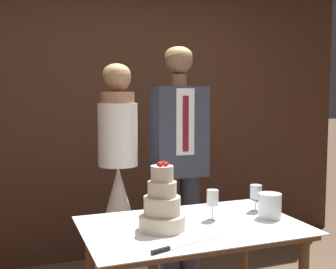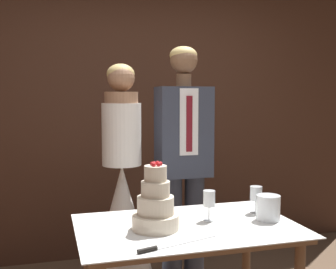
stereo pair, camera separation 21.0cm
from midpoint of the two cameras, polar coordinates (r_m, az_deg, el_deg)
name	(u,v)px [view 2 (the right image)]	position (r m, az deg, el deg)	size (l,w,h in m)	color
wall_back	(129,110)	(3.91, -3.83, 3.39)	(4.74, 0.12, 2.71)	#472B1E
cake_table	(187,242)	(2.44, 5.16, -14.34)	(1.22, 0.80, 0.76)	brown
tiered_cake	(156,206)	(2.29, 0.95, -9.72)	(0.25, 0.25, 0.37)	beige
cake_knife	(163,247)	(2.06, 2.38, -14.99)	(0.44, 0.15, 0.02)	silver
wine_glass_near	(209,200)	(2.47, 8.04, -8.82)	(0.07, 0.07, 0.18)	silver
wine_glass_middle	(256,195)	(2.68, 14.07, -7.95)	(0.07, 0.07, 0.17)	silver
hurricane_candle	(268,208)	(2.56, 15.74, -9.62)	(0.14, 0.14, 0.15)	silver
bride	(122,215)	(3.10, -4.25, -10.83)	(0.54, 0.54, 1.71)	white
groom	(183,158)	(3.14, 4.03, -3.17)	(0.39, 0.25, 1.84)	#333847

